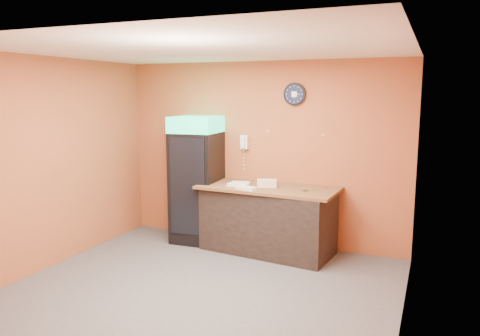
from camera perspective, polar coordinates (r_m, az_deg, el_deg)
The scene contains 15 objects.
floor at distance 5.81m, azimuth -4.53°, elevation -14.49°, with size 4.50×4.50×0.00m, color #47474C.
back_wall at distance 7.21m, azimuth 2.63°, elevation 1.77°, with size 4.50×0.02×2.80m, color #B15532.
left_wall at distance 6.73m, azimuth -21.96°, elevation 0.58°, with size 0.02×4.00×2.80m, color #B15532.
right_wall at distance 4.81m, azimuth 19.82°, elevation -2.50°, with size 0.02×4.00×2.80m, color #B15532.
ceiling at distance 5.34m, azimuth -4.92°, elevation 14.20°, with size 4.50×4.00×0.02m, color white.
beverage_cooler at distance 7.31m, azimuth -5.43°, elevation -1.64°, with size 0.73×0.74×1.97m.
prep_counter at distance 6.93m, azimuth 3.39°, elevation -6.41°, with size 1.88×0.83×0.94m, color black.
wall_clock at distance 6.96m, azimuth 6.68°, elevation 8.93°, with size 0.33×0.06×0.33m.
wall_phone at distance 7.24m, azimuth 0.52°, elevation 3.16°, with size 0.12×0.10×0.21m.
butcher_paper at distance 6.81m, azimuth 3.43°, elevation -2.45°, with size 2.01×0.92×0.04m, color brown.
sub_roll_stack at distance 6.75m, azimuth 3.31°, elevation -1.89°, with size 0.29×0.17×0.12m.
wrapped_sandwich_left at distance 6.81m, azimuth -0.29°, elevation -2.09°, with size 0.30×0.12×0.04m, color silver.
wrapped_sandwich_mid at distance 6.59m, azimuth 0.73°, elevation -2.46°, with size 0.31×0.12×0.04m, color silver.
wrapped_sandwich_right at distance 6.97m, azimuth 0.11°, elevation -1.83°, with size 0.27×0.11×0.04m, color silver.
kitchen_tool at distance 6.90m, azimuth 3.56°, elevation -1.87°, with size 0.06×0.06×0.06m, color silver.
Camera 1 is at (2.47, -4.72, 2.33)m, focal length 35.00 mm.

